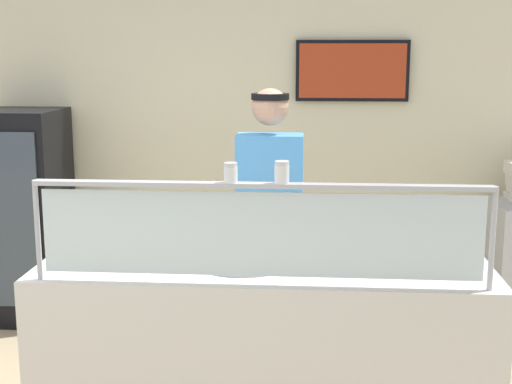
% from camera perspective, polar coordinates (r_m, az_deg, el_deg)
% --- Properties ---
extents(shop_rear_unit, '(6.59, 0.13, 2.70)m').
position_cam_1_polar(shop_rear_unit, '(5.44, 2.15, 4.81)').
color(shop_rear_unit, beige).
rests_on(shop_rear_unit, ground).
extents(serving_counter, '(2.19, 0.71, 0.95)m').
position_cam_1_polar(serving_counter, '(3.61, 0.62, -13.12)').
color(serving_counter, silver).
rests_on(serving_counter, ground).
extents(sneeze_guard, '(2.01, 0.06, 0.46)m').
position_cam_1_polar(sneeze_guard, '(3.08, 0.30, -2.35)').
color(sneeze_guard, '#B2B5BC').
rests_on(sneeze_guard, serving_counter).
extents(pizza_tray, '(0.47, 0.47, 0.04)m').
position_cam_1_polar(pizza_tray, '(3.46, -1.03, -5.45)').
color(pizza_tray, '#9EA0A8').
rests_on(pizza_tray, serving_counter).
extents(pizza_server, '(0.11, 0.29, 0.01)m').
position_cam_1_polar(pizza_server, '(3.44, -0.97, -5.20)').
color(pizza_server, '#ADAFB7').
rests_on(pizza_server, pizza_tray).
extents(parmesan_shaker, '(0.06, 0.06, 0.09)m').
position_cam_1_polar(parmesan_shaker, '(3.05, -2.05, 1.46)').
color(parmesan_shaker, white).
rests_on(parmesan_shaker, sneeze_guard).
extents(pepper_flake_shaker, '(0.06, 0.06, 0.10)m').
position_cam_1_polar(pepper_flake_shaker, '(3.03, 2.09, 1.48)').
color(pepper_flake_shaker, white).
rests_on(pepper_flake_shaker, sneeze_guard).
extents(worker_figure, '(0.41, 0.50, 1.76)m').
position_cam_1_polar(worker_figure, '(4.12, 1.16, -2.20)').
color(worker_figure, '#23232D').
rests_on(worker_figure, ground).
extents(drink_fridge, '(0.62, 0.63, 1.55)m').
position_cam_1_polar(drink_fridge, '(5.51, -18.31, -1.77)').
color(drink_fridge, black).
rests_on(drink_fridge, ground).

